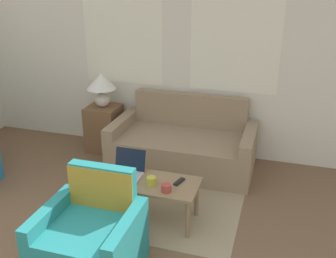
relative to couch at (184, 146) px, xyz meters
The scene contains 11 objects.
wall_back 1.15m from the couch, 107.00° to the left, with size 6.90×0.06×2.60m.
rug 0.71m from the couch, 91.51° to the right, with size 1.74×2.01×0.01m.
couch is the anchor object (origin of this frame).
armchair 2.06m from the couch, 96.76° to the right, with size 0.78×0.72×0.83m.
side_table 1.19m from the couch, behind, with size 0.42×0.42×0.62m.
table_lamp 1.36m from the couch, behind, with size 0.39×0.39×0.46m.
coffee_table 1.25m from the couch, 90.80° to the right, with size 0.97×0.47×0.42m.
laptop 1.23m from the couch, 103.35° to the right, with size 0.32×0.29×0.24m.
cup_navy 1.40m from the couch, 82.03° to the right, with size 0.09×0.09×0.07m.
cup_yellow 1.31m from the couch, 89.18° to the right, with size 0.09×0.09×0.08m.
tv_remote 1.22m from the couch, 77.40° to the right, with size 0.08×0.16×0.02m.
Camera 1 is at (1.27, -1.26, 2.34)m, focal length 42.00 mm.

